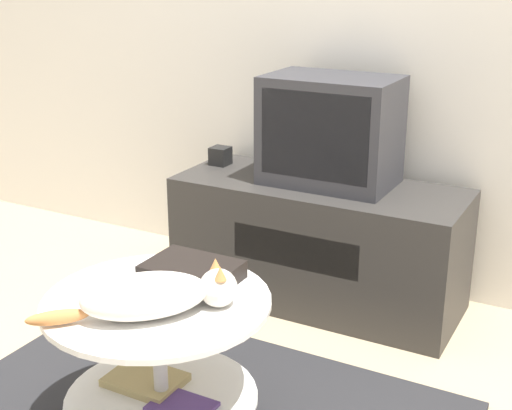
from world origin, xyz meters
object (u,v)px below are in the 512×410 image
Objects in this scene: tv at (331,131)px; speaker at (220,156)px; dvd_box at (192,272)px; cat at (153,295)px.

tv is 6.51× the size of speaker.
dvd_box is (0.52, -1.03, -0.06)m from speaker.
tv is at bearing 45.48° from cat.
speaker is (-0.55, 0.02, -0.18)m from tv.
speaker is 1.37m from cat.
tv is 1.26m from cat.
tv reaches higher than speaker.
cat is (-0.00, -1.24, -0.21)m from tv.
dvd_box is (-0.03, -1.00, -0.24)m from tv.
speaker reaches higher than dvd_box.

